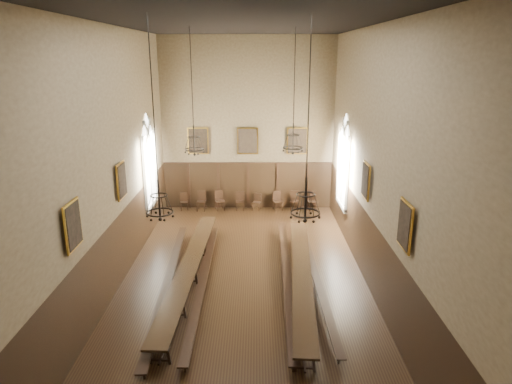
{
  "coord_description": "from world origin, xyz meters",
  "views": [
    {
      "loc": [
        0.46,
        -14.74,
        7.99
      ],
      "look_at": [
        0.44,
        1.5,
        3.12
      ],
      "focal_mm": 32.0,
      "sensor_mm": 36.0,
      "label": 1
    }
  ],
  "objects_px": {
    "bench_right_outer": "(316,282)",
    "chair_0": "(184,205)",
    "chair_6": "(294,204)",
    "chandelier_back_right": "(293,139)",
    "chandelier_back_left": "(194,140)",
    "chair_1": "(201,205)",
    "chair_7": "(313,205)",
    "chair_4": "(257,205)",
    "bench_right_inner": "(286,278)",
    "table_left": "(190,274)",
    "chair_5": "(278,204)",
    "chair_3": "(240,205)",
    "chandelier_front_right": "(306,200)",
    "bench_left_inner": "(203,282)",
    "table_right": "(301,280)",
    "chandelier_front_left": "(159,198)",
    "bench_left_outer": "(168,283)",
    "chair_2": "(220,204)"
  },
  "relations": [
    {
      "from": "bench_right_outer",
      "to": "chair_0",
      "type": "relative_size",
      "value": 9.98
    },
    {
      "from": "chair_6",
      "to": "chandelier_back_right",
      "type": "distance_m",
      "value": 7.32
    },
    {
      "from": "chandelier_back_left",
      "to": "chair_6",
      "type": "bearing_deg",
      "value": 53.12
    },
    {
      "from": "chair_1",
      "to": "chair_7",
      "type": "distance_m",
      "value": 5.97
    },
    {
      "from": "chair_4",
      "to": "bench_right_inner",
      "type": "bearing_deg",
      "value": -63.16
    },
    {
      "from": "chair_7",
      "to": "table_left",
      "type": "bearing_deg",
      "value": -130.28
    },
    {
      "from": "chair_5",
      "to": "bench_right_inner",
      "type": "bearing_deg",
      "value": -108.79
    },
    {
      "from": "chair_5",
      "to": "chair_3",
      "type": "bearing_deg",
      "value": 161.95
    },
    {
      "from": "table_left",
      "to": "chandelier_front_right",
      "type": "distance_m",
      "value": 6.13
    },
    {
      "from": "bench_left_inner",
      "to": "table_right",
      "type": "bearing_deg",
      "value": -1.26
    },
    {
      "from": "table_left",
      "to": "table_right",
      "type": "bearing_deg",
      "value": -6.32
    },
    {
      "from": "chandelier_back_right",
      "to": "bench_left_inner",
      "type": "bearing_deg",
      "value": -138.32
    },
    {
      "from": "chair_5",
      "to": "chair_7",
      "type": "bearing_deg",
      "value": -18.74
    },
    {
      "from": "chair_4",
      "to": "chair_7",
      "type": "height_order",
      "value": "chair_7"
    },
    {
      "from": "chair_3",
      "to": "chair_7",
      "type": "height_order",
      "value": "chair_7"
    },
    {
      "from": "chair_0",
      "to": "chandelier_front_left",
      "type": "height_order",
      "value": "chandelier_front_left"
    },
    {
      "from": "bench_right_outer",
      "to": "chair_3",
      "type": "height_order",
      "value": "chair_3"
    },
    {
      "from": "chair_6",
      "to": "chandelier_front_right",
      "type": "distance_m",
      "value": 11.96
    },
    {
      "from": "bench_right_inner",
      "to": "chair_1",
      "type": "relative_size",
      "value": 9.97
    },
    {
      "from": "bench_left_outer",
      "to": "chair_7",
      "type": "xyz_separation_m",
      "value": [
        6.13,
        8.78,
        0.02
      ]
    },
    {
      "from": "bench_right_inner",
      "to": "bench_right_outer",
      "type": "relative_size",
      "value": 1.13
    },
    {
      "from": "chair_6",
      "to": "chandelier_front_left",
      "type": "xyz_separation_m",
      "value": [
        -4.71,
        -11.34,
        3.93
      ]
    },
    {
      "from": "chair_5",
      "to": "chandelier_front_left",
      "type": "distance_m",
      "value": 12.61
    },
    {
      "from": "table_right",
      "to": "chair_1",
      "type": "height_order",
      "value": "chair_1"
    },
    {
      "from": "table_right",
      "to": "chandelier_front_left",
      "type": "bearing_deg",
      "value": -148.51
    },
    {
      "from": "chair_0",
      "to": "chair_7",
      "type": "bearing_deg",
      "value": -11.11
    },
    {
      "from": "bench_right_inner",
      "to": "chandelier_back_right",
      "type": "relative_size",
      "value": 2.23
    },
    {
      "from": "bench_right_inner",
      "to": "chandelier_back_right",
      "type": "distance_m",
      "value": 5.31
    },
    {
      "from": "table_left",
      "to": "chandelier_front_left",
      "type": "height_order",
      "value": "chandelier_front_left"
    },
    {
      "from": "chair_0",
      "to": "chair_5",
      "type": "height_order",
      "value": "chair_5"
    },
    {
      "from": "chandelier_back_right",
      "to": "bench_right_outer",
      "type": "bearing_deg",
      "value": -76.15
    },
    {
      "from": "bench_right_outer",
      "to": "chair_1",
      "type": "relative_size",
      "value": 8.82
    },
    {
      "from": "chair_2",
      "to": "chair_7",
      "type": "relative_size",
      "value": 1.02
    },
    {
      "from": "bench_right_inner",
      "to": "chair_3",
      "type": "xyz_separation_m",
      "value": [
        -1.96,
        8.39,
        0.01
      ]
    },
    {
      "from": "bench_right_outer",
      "to": "chair_3",
      "type": "bearing_deg",
      "value": 109.29
    },
    {
      "from": "chair_0",
      "to": "chair_2",
      "type": "height_order",
      "value": "chair_2"
    },
    {
      "from": "bench_left_inner",
      "to": "chair_5",
      "type": "bearing_deg",
      "value": 70.64
    },
    {
      "from": "chair_4",
      "to": "chandelier_back_right",
      "type": "bearing_deg",
      "value": -56.58
    },
    {
      "from": "bench_left_outer",
      "to": "chair_2",
      "type": "bearing_deg",
      "value": 82.57
    },
    {
      "from": "chair_5",
      "to": "chandelier_back_left",
      "type": "xyz_separation_m",
      "value": [
        -3.56,
        -5.93,
        4.55
      ]
    },
    {
      "from": "bench_right_inner",
      "to": "bench_left_inner",
      "type": "bearing_deg",
      "value": -174.75
    },
    {
      "from": "chair_1",
      "to": "chair_5",
      "type": "height_order",
      "value": "chair_1"
    },
    {
      "from": "bench_right_outer",
      "to": "chair_4",
      "type": "height_order",
      "value": "chair_4"
    },
    {
      "from": "bench_left_outer",
      "to": "chair_1",
      "type": "bearing_deg",
      "value": 88.98
    },
    {
      "from": "chair_4",
      "to": "chair_0",
      "type": "bearing_deg",
      "value": -160.94
    },
    {
      "from": "bench_right_inner",
      "to": "chandelier_back_right",
      "type": "height_order",
      "value": "chandelier_back_right"
    },
    {
      "from": "bench_left_inner",
      "to": "bench_right_inner",
      "type": "height_order",
      "value": "bench_right_inner"
    },
    {
      "from": "bench_left_outer",
      "to": "bench_right_outer",
      "type": "xyz_separation_m",
      "value": [
        5.25,
        0.17,
        -0.03
      ]
    },
    {
      "from": "bench_right_inner",
      "to": "chair_1",
      "type": "distance_m",
      "value": 9.27
    },
    {
      "from": "bench_right_outer",
      "to": "chandelier_front_right",
      "type": "relative_size",
      "value": 1.7
    }
  ]
}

